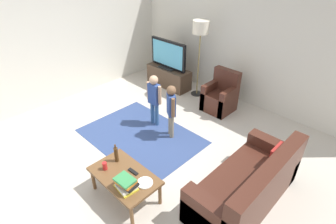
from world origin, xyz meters
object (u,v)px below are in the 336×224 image
at_px(tv_stand, 169,77).
at_px(floor_lamp, 201,31).
at_px(book_stack, 126,184).
at_px(armchair, 221,97).
at_px(couch, 250,188).
at_px(child_center, 171,107).
at_px(soda_can, 105,166).
at_px(plate, 145,183).
at_px(tv_remote, 133,172).
at_px(tv, 168,55).
at_px(bottle, 116,154).
at_px(coffee_table, 124,177).
at_px(child_near_tv, 154,96).

relative_size(tv_stand, floor_lamp, 0.67).
distance_m(tv_stand, book_stack, 3.93).
relative_size(tv_stand, armchair, 1.33).
bearing_deg(book_stack, couch, 48.85).
xyz_separation_m(floor_lamp, child_center, (0.73, -1.67, -0.91)).
bearing_deg(couch, book_stack, -131.15).
relative_size(couch, book_stack, 6.07).
bearing_deg(armchair, soda_can, -86.75).
distance_m(book_stack, soda_can, 0.50).
bearing_deg(plate, tv_remote, 175.77).
xyz_separation_m(tv, bottle, (1.80, -2.92, -0.30)).
bearing_deg(floor_lamp, armchair, -13.08).
height_order(book_stack, tv_remote, book_stack).
bearing_deg(coffee_table, couch, 40.78).
distance_m(tv, couch, 3.94).
xyz_separation_m(couch, coffee_table, (-1.32, -1.14, 0.08)).
xyz_separation_m(tv, coffee_table, (2.10, -3.02, -0.48)).
distance_m(coffee_table, bottle, 0.36).
distance_m(bottle, soda_can, 0.23).
xyz_separation_m(armchair, bottle, (0.16, -2.90, 0.25)).
bearing_deg(soda_can, bottle, 95.19).
bearing_deg(plate, couch, 46.09).
bearing_deg(child_center, bottle, -79.84).
bearing_deg(book_stack, tv_remote, 124.42).
xyz_separation_m(couch, book_stack, (-1.10, -1.26, 0.21)).
height_order(couch, armchair, armchair).
height_order(tv_stand, plate, tv_stand).
distance_m(tv, book_stack, 3.92).
xyz_separation_m(tv_stand, tv, (0.00, -0.02, 0.60)).
bearing_deg(tv_remote, coffee_table, -115.31).
xyz_separation_m(tv_stand, couch, (3.42, -1.90, 0.05)).
relative_size(armchair, coffee_table, 0.90).
relative_size(armchair, bottle, 2.95).
xyz_separation_m(floor_lamp, tv_remote, (1.33, -3.07, -1.11)).
height_order(child_near_tv, bottle, child_near_tv).
bearing_deg(child_near_tv, floor_lamp, 97.49).
height_order(armchair, child_near_tv, child_near_tv).
height_order(tv_stand, soda_can, soda_can).
bearing_deg(book_stack, bottle, 156.60).
relative_size(tv_stand, coffee_table, 1.20).
relative_size(floor_lamp, soda_can, 14.83).
height_order(book_stack, plate, book_stack).
xyz_separation_m(book_stack, bottle, (-0.52, 0.22, 0.05)).
distance_m(tv_remote, soda_can, 0.41).
xyz_separation_m(armchair, child_near_tv, (-0.61, -1.43, 0.35)).
bearing_deg(armchair, tv_stand, 178.63).
relative_size(tv_stand, couch, 0.67).
bearing_deg(coffee_table, bottle, 161.57).
relative_size(child_near_tv, bottle, 3.53).
bearing_deg(tv_stand, coffee_table, -55.29).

